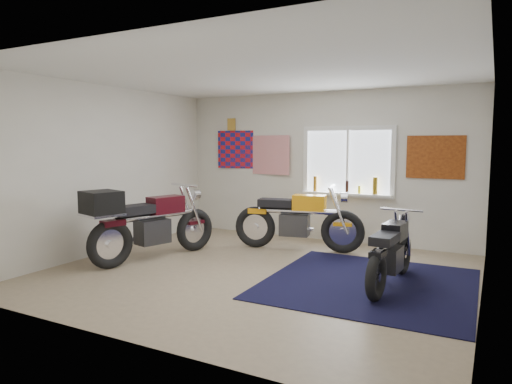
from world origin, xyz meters
The scene contains 10 objects.
ground centered at (0.00, 0.00, 0.00)m, with size 5.50×5.50×0.00m, color #9E896B.
room_shell centered at (0.00, 0.00, 1.64)m, with size 5.50×5.50×5.50m.
navy_rug centered at (1.48, 0.21, 0.01)m, with size 2.50×2.60×0.01m, color black.
window_assembly centered at (0.50, 2.47, 1.37)m, with size 1.66×0.17×1.26m.
oil_bottles centered at (0.58, 2.40, 1.03)m, with size 1.17×0.09×0.30m.
flag_display centered at (-1.90, 2.48, 2.15)m, with size 1.60×0.10×1.17m.
triumph_poster centered at (1.95, 2.48, 1.55)m, with size 0.90×0.03×0.70m, color #A54C14.
yellow_triumph centered at (-0.05, 1.50, 0.48)m, with size 2.17×0.71×1.10m.
black_chrome_bike centered at (1.73, 0.23, 0.41)m, with size 0.55×1.81×0.93m.
maroon_tourer centered at (-1.80, -0.23, 0.59)m, with size 1.02×2.21×1.13m.
Camera 1 is at (2.83, -5.43, 1.77)m, focal length 32.00 mm.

